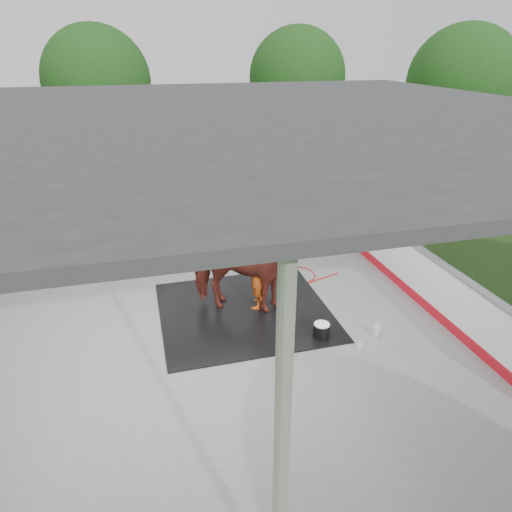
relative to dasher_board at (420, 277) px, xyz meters
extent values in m
plane|color=#1E3814|center=(-4.60, 0.00, -0.59)|extent=(100.00, 100.00, 0.00)
cube|color=slate|center=(-4.60, 0.00, -0.57)|extent=(12.00, 10.00, 0.05)
cylinder|color=beige|center=(-4.60, -4.70, 1.38)|extent=(0.14, 0.14, 3.85)
cylinder|color=beige|center=(-4.60, 4.70, 1.38)|extent=(0.14, 0.14, 3.85)
cylinder|color=beige|center=(1.10, 4.70, 1.38)|extent=(0.14, 0.14, 3.85)
cube|color=brown|center=(-4.60, -4.50, 3.26)|extent=(12.00, 0.10, 0.18)
cube|color=brown|center=(-4.60, -3.00, 3.26)|extent=(12.00, 0.10, 0.18)
cube|color=brown|center=(-4.60, -1.50, 3.26)|extent=(12.00, 0.10, 0.18)
cube|color=brown|center=(-4.60, 0.00, 3.26)|extent=(12.00, 0.10, 0.18)
cube|color=brown|center=(-4.60, 1.50, 3.26)|extent=(12.00, 0.10, 0.18)
cube|color=brown|center=(-4.60, 3.00, 3.26)|extent=(12.00, 0.10, 0.18)
cube|color=brown|center=(-4.60, 4.50, 3.26)|extent=(12.00, 0.10, 0.18)
cube|color=brown|center=(1.10, 0.00, 3.26)|extent=(0.12, 10.00, 0.18)
cube|color=#38383A|center=(-4.60, 0.00, 3.46)|extent=(12.60, 10.60, 0.10)
cube|color=#B60F1B|center=(0.00, 0.00, -0.44)|extent=(0.14, 8.00, 0.20)
cube|color=white|center=(0.00, 0.00, 0.06)|extent=(0.12, 8.00, 1.00)
cube|color=slate|center=(0.00, 0.00, 0.58)|extent=(0.16, 8.00, 0.06)
cylinder|color=#382314|center=(-6.60, 12.00, 0.51)|extent=(0.36, 0.36, 2.20)
sphere|color=#194714|center=(-6.60, 12.00, 3.21)|extent=(4.00, 4.00, 4.00)
cylinder|color=#382314|center=(1.40, 12.00, 0.51)|extent=(0.36, 0.36, 2.20)
sphere|color=#194714|center=(1.40, 12.00, 3.21)|extent=(4.00, 4.00, 4.00)
cylinder|color=#382314|center=(6.40, 8.00, 0.51)|extent=(0.36, 0.36, 2.20)
sphere|color=#194714|center=(6.40, 8.00, 3.21)|extent=(4.00, 4.00, 4.00)
cube|color=black|center=(-3.69, 0.48, -0.53)|extent=(3.38, 3.17, 0.03)
imported|color=maroon|center=(-3.69, 0.48, 0.39)|extent=(2.35, 1.74, 1.81)
imported|color=#BE4714|center=(-3.37, 0.62, 0.36)|extent=(0.65, 0.77, 1.80)
cylinder|color=black|center=(-2.52, -0.77, -0.40)|extent=(0.32, 0.32, 0.28)
cylinder|color=white|center=(-2.52, -0.77, -0.26)|extent=(0.29, 0.29, 0.03)
imported|color=silver|center=(-1.49, -0.98, -0.39)|extent=(0.16, 0.16, 0.30)
imported|color=#338CD8|center=(-2.00, -1.30, -0.46)|extent=(0.10, 0.10, 0.17)
torus|color=red|center=(-2.50, 1.27, -0.53)|extent=(1.02, 1.02, 0.02)
torus|color=red|center=(-2.11, 1.72, -0.53)|extent=(0.89, 0.89, 0.02)
torus|color=red|center=(-2.92, 1.26, -0.53)|extent=(0.61, 0.61, 0.02)
cylinder|color=red|center=(-1.75, 1.36, -0.53)|extent=(1.26, 0.43, 0.02)
camera|label=1|loc=(-5.51, -7.31, 4.42)|focal=32.00mm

